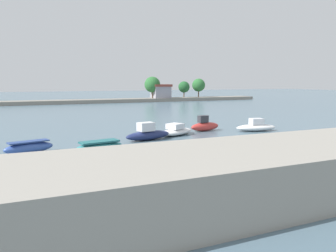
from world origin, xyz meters
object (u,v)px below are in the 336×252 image
moored_boat_1 (99,146)px  moored_boat_2 (148,134)px  moored_boat_0 (29,147)px  moored_boat_4 (205,126)px  moored_boat_3 (176,131)px  mooring_buoy_1 (154,127)px  mooring_buoy_0 (167,149)px  moored_boat_5 (256,127)px  mooring_buoy_3 (62,153)px  mooring_buoy_2 (145,130)px

moored_boat_1 → moored_boat_2: size_ratio=0.83×
moored_boat_0 → moored_boat_4: 21.43m
moored_boat_1 → moored_boat_4: (14.90, 6.64, 0.25)m
moored_boat_0 → moored_boat_3: (16.01, 3.80, -0.03)m
moored_boat_4 → moored_boat_0: bearing=-172.8°
moored_boat_1 → mooring_buoy_1: 15.32m
mooring_buoy_1 → mooring_buoy_0: bearing=-106.9°
moored_boat_3 → moored_boat_5: bearing=-32.4°
moored_boat_1 → moored_boat_2: (5.97, 3.40, 0.25)m
mooring_buoy_0 → mooring_buoy_3: 9.16m
moored_boat_1 → mooring_buoy_1: moored_boat_1 is taller
moored_boat_4 → mooring_buoy_2: moored_boat_4 is taller
moored_boat_2 → moored_boat_0: bearing=178.7°
mooring_buoy_1 → mooring_buoy_3: bearing=-136.9°
moored_boat_0 → mooring_buoy_2: (13.62, 7.69, -0.31)m
moored_boat_0 → moored_boat_3: size_ratio=0.77×
moored_boat_2 → moored_boat_5: 14.87m
mooring_buoy_1 → moored_boat_4: bearing=-45.3°
moored_boat_3 → moored_boat_5: (10.67, -1.13, 0.04)m
mooring_buoy_1 → mooring_buoy_3: size_ratio=0.71×
moored_boat_4 → mooring_buoy_0: size_ratio=14.20×
moored_boat_0 → moored_boat_2: 12.01m
moored_boat_3 → moored_boat_4: 4.98m
moored_boat_0 → mooring_buoy_2: 15.64m
moored_boat_5 → mooring_buoy_2: (-13.07, 5.03, -0.32)m
moored_boat_2 → mooring_buoy_1: 9.18m
mooring_buoy_1 → mooring_buoy_2: bearing=-129.4°
moored_boat_2 → mooring_buoy_1: moored_boat_2 is taller
moored_boat_3 → mooring_buoy_0: size_ratio=18.51×
moored_boat_4 → mooring_buoy_0: 12.96m
moored_boat_2 → mooring_buoy_2: bearing=61.1°
moored_boat_1 → moored_boat_5: bearing=0.9°
moored_boat_0 → mooring_buoy_0: 12.11m
moored_boat_1 → moored_boat_4: moored_boat_4 is taller
mooring_buoy_1 → mooring_buoy_3: (-13.29, -12.42, 0.06)m
moored_boat_3 → mooring_buoy_3: moored_boat_3 is taller
moored_boat_2 → moored_boat_5: moored_boat_2 is taller
moored_boat_0 → moored_boat_2: moored_boat_2 is taller
moored_boat_5 → mooring_buoy_2: size_ratio=12.88×
mooring_buoy_2 → mooring_buoy_3: mooring_buoy_2 is taller
moored_boat_0 → moored_boat_5: bearing=-9.5°
moored_boat_4 → mooring_buoy_2: bearing=154.4°
mooring_buoy_0 → mooring_buoy_3: mooring_buoy_3 is taller
mooring_buoy_1 → mooring_buoy_2: size_ratio=0.66×
moored_boat_1 → mooring_buoy_1: bearing=39.6°
mooring_buoy_0 → moored_boat_1: bearing=156.8°
moored_boat_2 → mooring_buoy_3: (-9.32, -4.16, -0.47)m
mooring_buoy_1 → mooring_buoy_2: mooring_buoy_2 is taller
moored_boat_1 → moored_boat_4: size_ratio=1.06×
mooring_buoy_3 → moored_boat_1: bearing=12.8°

